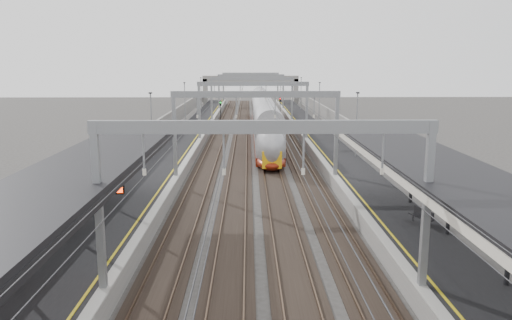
{
  "coord_description": "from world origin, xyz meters",
  "views": [
    {
      "loc": [
        -0.58,
        -16.41,
        9.67
      ],
      "look_at": [
        0.0,
        20.52,
        2.51
      ],
      "focal_mm": 35.0,
      "sensor_mm": 36.0,
      "label": 1
    }
  ],
  "objects_px": {
    "overbridge": "(251,83)",
    "train": "(264,121)",
    "bench": "(422,215)",
    "signal_green": "(221,108)"
  },
  "relations": [
    {
      "from": "overbridge",
      "to": "signal_green",
      "type": "xyz_separation_m",
      "value": [
        -5.2,
        -32.87,
        -2.89
      ]
    },
    {
      "from": "train",
      "to": "bench",
      "type": "bearing_deg",
      "value": -79.55
    },
    {
      "from": "overbridge",
      "to": "train",
      "type": "distance_m",
      "value": 50.05
    },
    {
      "from": "train",
      "to": "bench",
      "type": "relative_size",
      "value": 30.28
    },
    {
      "from": "bench",
      "to": "signal_green",
      "type": "bearing_deg",
      "value": 103.84
    },
    {
      "from": "signal_green",
      "to": "train",
      "type": "bearing_deg",
      "value": -68.55
    },
    {
      "from": "overbridge",
      "to": "signal_green",
      "type": "distance_m",
      "value": 33.41
    },
    {
      "from": "overbridge",
      "to": "signal_green",
      "type": "relative_size",
      "value": 6.33
    },
    {
      "from": "train",
      "to": "overbridge",
      "type": "bearing_deg",
      "value": 91.72
    },
    {
      "from": "overbridge",
      "to": "signal_green",
      "type": "bearing_deg",
      "value": -98.99
    }
  ]
}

